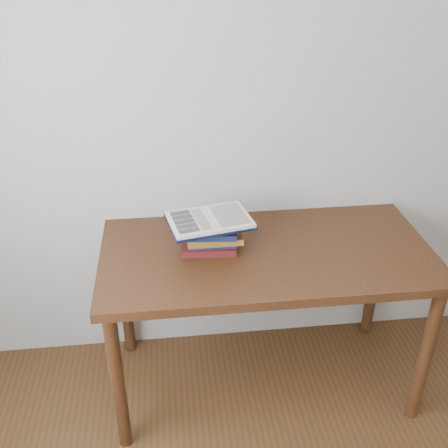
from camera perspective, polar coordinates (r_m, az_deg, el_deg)
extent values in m
cube|color=beige|center=(2.49, 3.69, 11.57)|extent=(3.50, 0.04, 2.60)
cube|color=#4F2C13|center=(2.38, 4.65, -3.28)|extent=(1.49, 0.75, 0.04)
cylinder|color=#4F2C13|center=(2.37, -11.48, -16.58)|extent=(0.06, 0.06, 0.76)
cylinder|color=#4F2C13|center=(2.61, 21.05, -13.26)|extent=(0.06, 0.06, 0.76)
cylinder|color=#4F2C13|center=(2.84, -10.75, -7.46)|extent=(0.06, 0.06, 0.76)
cylinder|color=#4F2C13|center=(3.04, 16.08, -5.48)|extent=(0.06, 0.06, 0.76)
cube|color=#5A1618|center=(2.37, -1.69, -2.31)|extent=(0.25, 0.18, 0.03)
cube|color=navy|center=(2.36, -1.35, -1.57)|extent=(0.22, 0.16, 0.03)
cube|color=#955522|center=(2.34, -1.08, -1.17)|extent=(0.25, 0.17, 0.03)
cube|color=navy|center=(2.31, -1.41, -0.66)|extent=(0.24, 0.18, 0.03)
cube|color=black|center=(2.32, -1.78, 0.20)|extent=(0.22, 0.18, 0.03)
cube|color=black|center=(2.28, -1.58, 0.22)|extent=(0.40, 0.31, 0.01)
cube|color=silver|center=(2.26, -3.74, 0.16)|extent=(0.21, 0.26, 0.02)
cube|color=silver|center=(2.30, 0.53, 0.84)|extent=(0.21, 0.26, 0.02)
cylinder|color=silver|center=(2.28, -1.58, 0.47)|extent=(0.06, 0.23, 0.01)
cube|color=black|center=(2.32, -4.83, 1.21)|extent=(0.09, 0.05, 0.00)
cube|color=black|center=(2.28, -4.59, 0.75)|extent=(0.09, 0.05, 0.00)
cube|color=black|center=(2.25, -4.34, 0.28)|extent=(0.09, 0.05, 0.00)
cube|color=black|center=(2.21, -4.08, -0.21)|extent=(0.09, 0.05, 0.00)
cube|color=black|center=(2.18, -3.81, -0.71)|extent=(0.09, 0.05, 0.00)
cube|color=beige|center=(2.26, -2.51, 0.56)|extent=(0.08, 0.20, 0.00)
cube|color=beige|center=(2.30, 0.61, 1.05)|extent=(0.17, 0.22, 0.00)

